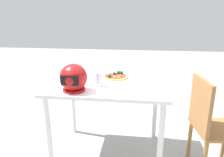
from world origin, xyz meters
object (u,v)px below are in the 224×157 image
(dining_table, at_px, (109,92))
(chair_side, at_px, (209,122))
(motorcycle_helmet, at_px, (73,78))
(drinking_glass, at_px, (99,79))
(pizza, at_px, (115,76))

(dining_table, height_order, chair_side, chair_side)
(dining_table, height_order, motorcycle_helmet, motorcycle_helmet)
(drinking_glass, relative_size, chair_side, 0.15)
(dining_table, relative_size, chair_side, 1.21)
(dining_table, xyz_separation_m, pizza, (-0.05, -0.13, 0.13))
(motorcycle_helmet, distance_m, drinking_glass, 0.24)
(motorcycle_helmet, bearing_deg, drinking_glass, -142.70)
(dining_table, xyz_separation_m, motorcycle_helmet, (0.26, 0.28, 0.21))
(motorcycle_helmet, bearing_deg, pizza, -127.18)
(drinking_glass, distance_m, chair_side, 1.03)
(dining_table, distance_m, motorcycle_helmet, 0.43)
(drinking_glass, height_order, chair_side, drinking_glass)
(pizza, xyz_separation_m, chair_side, (-0.85, 0.31, -0.30))
(chair_side, bearing_deg, dining_table, -10.98)
(dining_table, bearing_deg, pizza, -111.83)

